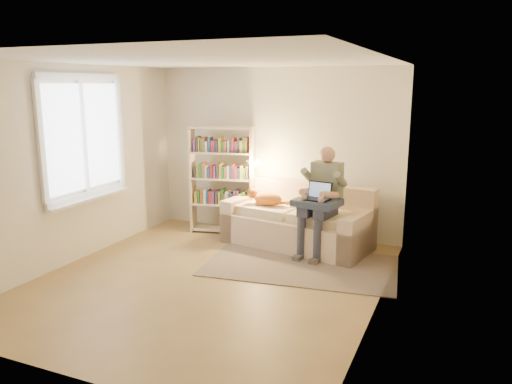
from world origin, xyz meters
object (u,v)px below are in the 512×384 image
at_px(cat, 264,198).
at_px(laptop, 318,195).
at_px(sofa, 298,224).
at_px(bookshelf, 222,175).
at_px(person, 322,195).

bearing_deg(cat, laptop, -9.09).
height_order(sofa, cat, sofa).
xyz_separation_m(laptop, bookshelf, (-1.73, 0.52, 0.07)).
height_order(sofa, laptop, laptop).
height_order(sofa, bookshelf, bookshelf).
xyz_separation_m(sofa, laptop, (0.40, -0.37, 0.54)).
height_order(person, cat, person).
xyz_separation_m(cat, bookshelf, (-0.80, 0.20, 0.27)).
height_order(cat, laptop, laptop).
xyz_separation_m(person, cat, (-0.94, 0.19, -0.17)).
distance_m(laptop, bookshelf, 1.81).
xyz_separation_m(person, laptop, (-0.01, -0.13, 0.02)).
bearing_deg(cat, sofa, 14.80).
relative_size(sofa, laptop, 5.84).
distance_m(sofa, laptop, 0.77).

